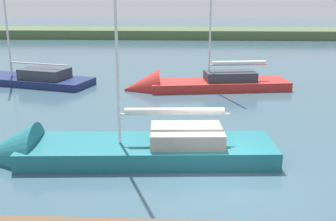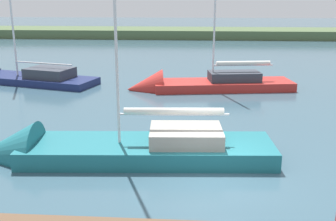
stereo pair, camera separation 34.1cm
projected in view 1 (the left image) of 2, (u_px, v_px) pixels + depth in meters
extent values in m
plane|color=#385666|center=(215.00, 177.00, 13.10)|extent=(200.00, 200.00, 0.00)
cube|color=#4C603D|center=(193.00, 37.00, 57.42)|extent=(180.00, 8.00, 2.40)
cube|color=#1E6B75|center=(148.00, 155.00, 14.51)|extent=(9.12, 3.00, 1.00)
cone|color=#1E6B75|center=(7.00, 156.00, 14.43)|extent=(2.36, 2.59, 2.46)
cube|color=gray|center=(187.00, 135.00, 14.32)|extent=(2.66, 2.06, 0.53)
cylinder|color=silver|center=(115.00, 6.00, 13.06)|extent=(0.10, 0.10, 9.44)
cylinder|color=silver|center=(174.00, 114.00, 14.10)|extent=(3.89, 0.31, 0.08)
cylinder|color=silver|center=(175.00, 111.00, 14.06)|extent=(3.51, 0.44, 0.23)
cube|color=#B22823|center=(219.00, 88.00, 25.49)|extent=(8.91, 3.63, 0.90)
cone|color=#B22823|center=(141.00, 89.00, 25.03)|extent=(2.52, 2.73, 2.44)
cube|color=#333842|center=(230.00, 76.00, 25.35)|extent=(3.35, 2.04, 0.57)
cylinder|color=silver|center=(211.00, 3.00, 24.00)|extent=(0.12, 0.12, 9.46)
cylinder|color=silver|center=(239.00, 65.00, 25.21)|extent=(3.75, 0.63, 0.09)
cylinder|color=silver|center=(239.00, 63.00, 25.17)|extent=(3.40, 0.75, 0.27)
cube|color=navy|center=(29.00, 83.00, 27.01)|extent=(9.16, 4.95, 0.80)
cube|color=#333842|center=(45.00, 73.00, 26.40)|extent=(3.35, 2.72, 0.65)
cylinder|color=silver|center=(38.00, 64.00, 26.37)|extent=(4.24, 1.28, 0.10)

